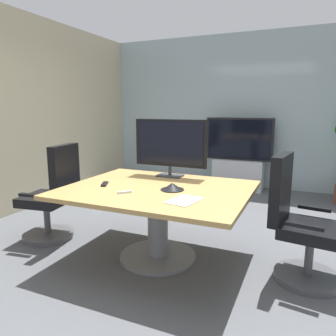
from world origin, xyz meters
TOP-DOWN VIEW (x-y plane):
  - ground_plane at (0.00, 0.00)m, footprint 7.50×7.50m
  - wall_back_glass_partition at (0.00, 3.25)m, footprint 5.21×0.10m
  - conference_table at (-0.08, -0.18)m, footprint 1.74×1.40m
  - office_chair_left at (-1.37, -0.23)m, footprint 0.62×0.60m
  - office_chair_right at (1.20, -0.04)m, footprint 0.62×0.60m
  - tv_monitor at (-0.18, 0.34)m, footprint 0.84×0.18m
  - wall_display_unit at (0.08, 2.89)m, footprint 1.20×0.36m
  - conference_phone at (0.08, -0.21)m, footprint 0.22×0.22m
  - remote_control at (-0.62, -0.29)m, footprint 0.12×0.18m
  - whiteboard_marker at (-0.27, -0.49)m, footprint 0.10×0.11m
  - paper_notepad at (0.31, -0.50)m, footprint 0.26×0.33m

SIDE VIEW (x-z plane):
  - ground_plane at x=0.00m, z-range 0.00..0.00m
  - wall_display_unit at x=0.08m, z-range -0.21..1.10m
  - office_chair_left at x=-1.37m, z-range -0.09..1.00m
  - office_chair_right at x=1.20m, z-range -0.09..1.00m
  - conference_table at x=-0.08m, z-range 0.19..0.91m
  - paper_notepad at x=0.31m, z-range 0.72..0.73m
  - remote_control at x=-0.62m, z-range 0.72..0.74m
  - whiteboard_marker at x=-0.27m, z-range 0.72..0.74m
  - conference_phone at x=0.08m, z-range 0.72..0.79m
  - tv_monitor at x=-0.18m, z-range 0.76..1.40m
  - wall_back_glass_partition at x=0.00m, z-range 0.00..2.83m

